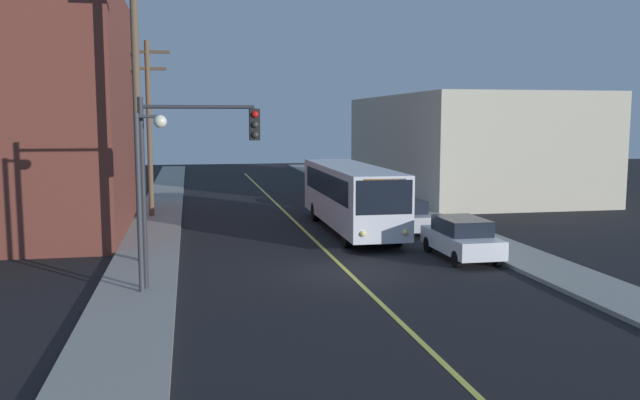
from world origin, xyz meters
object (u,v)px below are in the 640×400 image
object	(u,v)px
parked_car_blue	(366,197)
utility_pole_near	(136,89)
parked_car_white	(461,238)
city_bus	(350,194)
parked_car_silver	(403,215)
traffic_signal_left_corner	(192,157)
street_lamp_left	(146,176)
utility_pole_mid	(149,120)

from	to	relation	value
parked_car_blue	utility_pole_near	xyz separation A→B (m)	(-12.26, -12.92, 5.73)
parked_car_white	utility_pole_near	bearing A→B (deg)	173.54
city_bus	parked_car_silver	bearing A→B (deg)	-20.58
parked_car_white	parked_car_silver	xyz separation A→B (m)	(-0.30, 6.35, 0.00)
parked_car_silver	traffic_signal_left_corner	xyz separation A→B (m)	(-10.05, -9.33, 3.46)
parked_car_silver	street_lamp_left	xyz separation A→B (m)	(-11.46, -9.72, 2.90)
utility_pole_mid	parked_car_white	bearing A→B (deg)	-46.93
parked_car_silver	street_lamp_left	bearing A→B (deg)	-139.68
parked_car_blue	utility_pole_near	world-z (taller)	utility_pole_near
utility_pole_near	utility_pole_mid	distance (m)	12.10
parked_car_silver	traffic_signal_left_corner	size ratio (longest dim) A/B	0.74
parked_car_silver	utility_pole_near	bearing A→B (deg)	-157.54
utility_pole_near	traffic_signal_left_corner	bearing A→B (deg)	-65.94
parked_car_white	parked_car_silver	bearing A→B (deg)	92.68
city_bus	utility_pole_near	bearing A→B (deg)	-148.44
parked_car_white	utility_pole_mid	world-z (taller)	utility_pole_mid
city_bus	parked_car_silver	size ratio (longest dim) A/B	2.75
utility_pole_near	parked_car_blue	bearing A→B (deg)	46.50
city_bus	utility_pole_near	world-z (taller)	utility_pole_near
utility_pole_mid	parked_car_silver	bearing A→B (deg)	-30.00
parked_car_blue	street_lamp_left	size ratio (longest dim) A/B	0.81
utility_pole_mid	street_lamp_left	xyz separation A→B (m)	(0.80, -16.80, -1.67)
parked_car_white	parked_car_silver	distance (m)	6.36
traffic_signal_left_corner	street_lamp_left	bearing A→B (deg)	-164.56
traffic_signal_left_corner	parked_car_blue	bearing A→B (deg)	59.20
parked_car_white	traffic_signal_left_corner	size ratio (longest dim) A/B	0.73
city_bus	parked_car_blue	bearing A→B (deg)	69.05
city_bus	street_lamp_left	xyz separation A→B (m)	(-9.03, -10.64, 1.92)
traffic_signal_left_corner	parked_car_white	bearing A→B (deg)	16.08
parked_car_silver	traffic_signal_left_corner	distance (m)	14.14
parked_car_white	parked_car_blue	xyz separation A→B (m)	(-0.03, 14.31, 0.00)
city_bus	street_lamp_left	bearing A→B (deg)	-130.31
parked_car_blue	utility_pole_near	distance (m)	18.71
parked_car_silver	parked_car_blue	bearing A→B (deg)	88.10
city_bus	utility_pole_mid	size ratio (longest dim) A/B	1.28
utility_pole_near	street_lamp_left	world-z (taller)	utility_pole_near
parked_car_silver	parked_car_white	bearing A→B (deg)	-87.32
utility_pole_near	utility_pole_mid	size ratio (longest dim) A/B	1.24
utility_pole_mid	traffic_signal_left_corner	size ratio (longest dim) A/B	1.59
traffic_signal_left_corner	parked_car_silver	bearing A→B (deg)	42.90
utility_pole_mid	street_lamp_left	bearing A→B (deg)	-87.28
city_bus	parked_car_white	world-z (taller)	city_bus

